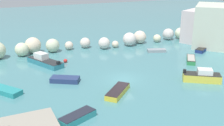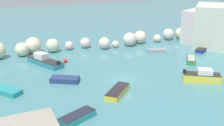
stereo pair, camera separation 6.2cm
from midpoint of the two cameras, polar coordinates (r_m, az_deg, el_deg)
name	(u,v)px [view 2 (the right image)]	position (r m, az deg, el deg)	size (l,w,h in m)	color
cove_water	(123,79)	(36.21, 2.38, -3.32)	(160.00, 160.00, 0.00)	teal
rock_breakwater	(95,41)	(50.18, -3.46, 4.46)	(44.64, 4.69, 2.76)	beige
channel_buoy	(65,61)	(42.96, -9.56, 0.47)	(0.59, 0.59, 0.59)	red
moored_boat_0	(202,49)	(50.91, 18.17, 2.70)	(3.83, 3.08, 0.60)	navy
moored_boat_1	(44,61)	(42.63, -13.75, 0.42)	(4.68, 6.69, 1.68)	teal
moored_boat_2	(65,79)	(35.72, -9.64, -3.37)	(3.90, 3.12, 0.62)	navy
moored_boat_4	(191,59)	(44.58, 16.05, 0.72)	(3.40, 3.98, 0.64)	#2E8449
moored_boat_6	(157,51)	(48.46, 9.25, 2.55)	(3.38, 2.08, 0.49)	gray
moored_boat_7	(6,91)	(34.31, -20.94, -5.39)	(3.54, 3.91, 0.60)	teal
moored_boat_8	(118,91)	(31.88, 1.22, -5.89)	(4.13, 4.18, 0.64)	gold
moored_boat_9	(77,117)	(26.84, -7.13, -11.04)	(3.96, 2.83, 0.71)	teal
moored_boat_10	(202,76)	(37.10, 18.15, -2.65)	(4.85, 3.91, 1.67)	gold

